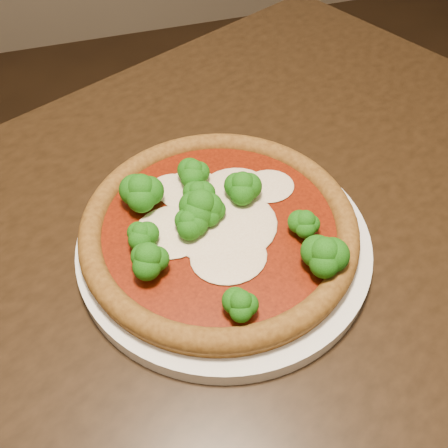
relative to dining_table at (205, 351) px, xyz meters
name	(u,v)px	position (x,y,z in m)	size (l,w,h in m)	color
dining_table	(205,351)	(0.00, 0.00, 0.00)	(1.44, 1.26, 0.75)	black
plate	(224,243)	(0.04, 0.07, 0.11)	(0.32, 0.32, 0.02)	white
pizza	(217,225)	(0.04, 0.07, 0.13)	(0.30, 0.30, 0.06)	brown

